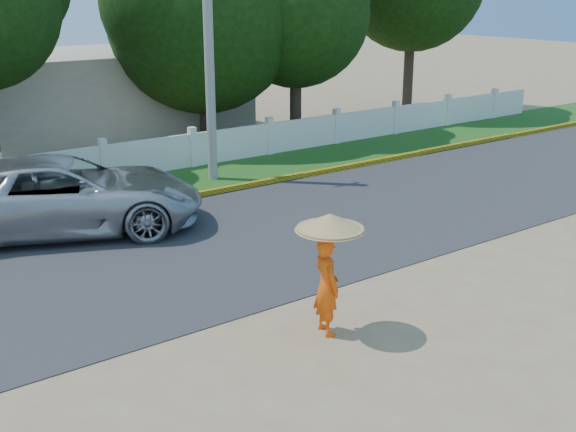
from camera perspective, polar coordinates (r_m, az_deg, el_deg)
name	(u,v)px	position (r m, az deg, el deg)	size (l,w,h in m)	color
ground	(354,312)	(13.12, 5.24, -7.58)	(120.00, 120.00, 0.00)	#9E8460
road	(223,243)	(16.47, -5.18, -2.13)	(60.00, 7.00, 0.02)	#38383A
grass_verge	(126,192)	(20.93, -12.71, 1.88)	(60.00, 3.50, 0.03)	#2D601E
curb	(152,204)	(19.43, -10.66, 0.98)	(40.00, 0.18, 0.16)	yellow
fence	(104,164)	(22.10, -14.35, 4.03)	(40.00, 0.10, 1.10)	silver
building_near	(105,93)	(29.22, -14.24, 9.41)	(10.00, 6.00, 3.20)	#B7AD99
utility_pole	(209,49)	(21.25, -6.27, 12.95)	(0.28, 0.28, 7.68)	gray
vehicle	(64,195)	(17.74, -17.29, 1.58)	(2.97, 6.43, 1.79)	#A9ADB2
monk_with_parasol	(328,256)	(11.84, 3.20, -3.21)	(1.15, 1.15, 2.10)	#F8550D
tree_row	(119,5)	(24.87, -13.23, 15.93)	(35.94, 7.46, 9.05)	#473828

